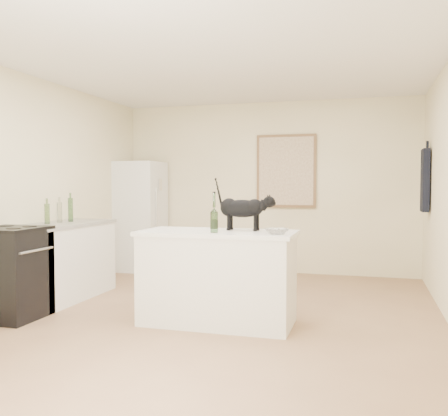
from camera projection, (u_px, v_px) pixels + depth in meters
floor at (214, 317)px, 5.04m from camera, size 5.50×5.50×0.00m
ceiling at (214, 58)px, 4.92m from camera, size 5.50×5.50×0.00m
wall_back at (267, 188)px, 7.62m from camera, size 4.50×0.00×4.50m
wall_front at (41, 195)px, 2.34m from camera, size 4.50×0.00×4.50m
wall_left at (24, 189)px, 5.60m from camera, size 0.00×5.50×5.50m
island_base at (218, 279)px, 4.80m from camera, size 1.44×0.67×0.86m
island_top at (218, 233)px, 4.78m from camera, size 1.50×0.70×0.04m
left_cabinets at (63, 262)px, 5.85m from camera, size 0.60×1.40×0.86m
left_countertop at (63, 224)px, 5.83m from camera, size 0.62×1.44×0.04m
stove at (11, 274)px, 4.99m from camera, size 0.60×0.60×0.90m
fridge at (140, 216)px, 7.80m from camera, size 0.68×0.68×1.70m
artwork_frame at (286, 171)px, 7.50m from camera, size 0.90×0.03×1.10m
artwork_canvas at (286, 171)px, 7.48m from camera, size 0.82×0.00×1.02m
hanging_garment at (425, 180)px, 6.34m from camera, size 0.08×0.34×0.80m
black_cat at (242, 211)px, 4.84m from camera, size 0.56×0.21×0.38m
wine_bottle at (214, 215)px, 4.62m from camera, size 0.09×0.09×0.33m
glass_bowl at (277, 231)px, 4.46m from camera, size 0.28×0.28×0.05m
fridge_paper at (161, 185)px, 7.71m from camera, size 0.02×0.14×0.18m
counter_bottle_cluster at (60, 212)px, 5.80m from camera, size 0.12×0.43×0.29m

